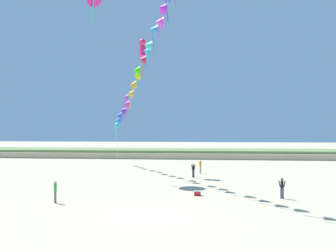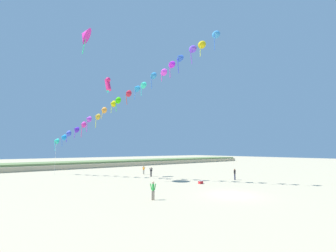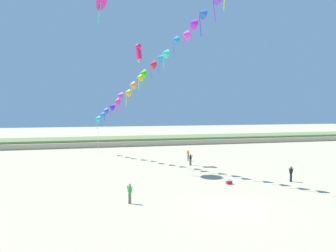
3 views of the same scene
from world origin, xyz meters
TOP-DOWN VIEW (x-y plane):
  - ground_plane at (0.00, 0.00)m, footprint 240.00×240.00m
  - dune_ridge at (0.00, 46.02)m, footprint 120.00×10.34m
  - person_near_left at (-7.57, 3.10)m, footprint 0.46×0.48m
  - person_near_right at (2.52, 18.04)m, footprint 0.54×0.36m
  - person_mid_center at (3.32, 21.62)m, footprint 0.38×0.52m
  - person_far_left at (9.90, 6.46)m, footprint 0.58×0.23m
  - kite_banner_string at (-3.59, 17.38)m, footprint 13.55×28.93m
  - large_kite_mid_trail at (-4.04, 21.85)m, footprint 1.03×1.55m
  - beach_cooler at (3.10, 7.14)m, footprint 0.58×0.41m

SIDE VIEW (x-z plane):
  - ground_plane at x=0.00m, z-range 0.00..0.00m
  - beach_cooler at x=3.10m, z-range -0.02..0.45m
  - dune_ridge at x=0.00m, z-range 0.00..1.53m
  - person_mid_center at x=3.32m, z-range 0.13..1.75m
  - person_near_right at x=2.52m, z-range 0.13..1.78m
  - person_far_left at x=9.90m, z-range 0.13..1.79m
  - person_near_left at x=-7.57m, z-range 0.13..1.81m
  - kite_banner_string at x=-3.59m, z-range 2.70..22.92m
  - large_kite_mid_trail at x=-4.04m, z-range 14.37..17.18m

